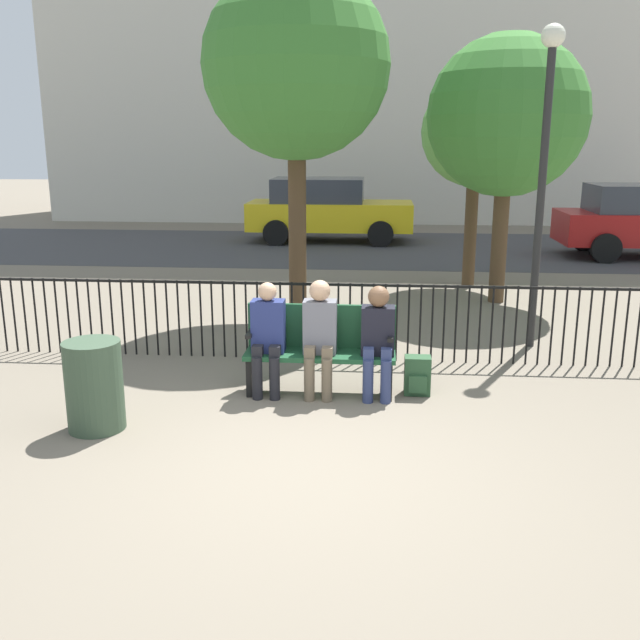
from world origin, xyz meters
TOP-DOWN VIEW (x-y plane):
  - ground_plane at (0.00, 0.00)m, footprint 80.00×80.00m
  - park_bench at (0.00, 1.82)m, footprint 1.57×0.45m
  - seated_person_0 at (-0.54, 1.69)m, footprint 0.34×0.39m
  - seated_person_1 at (-0.00, 1.69)m, footprint 0.34×0.39m
  - seated_person_2 at (0.60, 1.69)m, footprint 0.34×0.39m
  - backpack at (1.02, 1.80)m, footprint 0.27×0.23m
  - fence_railing at (-0.02, 2.94)m, footprint 9.01×0.03m
  - tree_0 at (2.53, 6.31)m, footprint 2.49×2.49m
  - tree_1 at (-0.59, 4.86)m, footprint 2.58×2.58m
  - tree_2 at (2.22, 7.59)m, footprint 1.88×1.88m
  - lamp_post at (2.57, 3.73)m, footprint 0.28×0.28m
  - street_surface at (0.00, 12.00)m, footprint 24.00×6.00m
  - parked_car_0 at (-0.77, 13.12)m, footprint 4.20×1.94m
  - trash_bin at (-1.98, 0.63)m, footprint 0.52×0.52m

SIDE VIEW (x-z plane):
  - ground_plane at x=0.00m, z-range 0.00..0.00m
  - street_surface at x=0.00m, z-range 0.00..0.01m
  - backpack at x=1.02m, z-range 0.00..0.40m
  - trash_bin at x=-1.98m, z-range 0.00..0.84m
  - park_bench at x=0.00m, z-range 0.03..0.95m
  - fence_railing at x=-0.02m, z-range 0.08..1.03m
  - seated_person_0 at x=-0.54m, z-range 0.07..1.26m
  - seated_person_2 at x=0.60m, z-range 0.08..1.25m
  - seated_person_1 at x=0.00m, z-range 0.08..1.30m
  - parked_car_0 at x=-0.77m, z-range 0.03..1.65m
  - lamp_post at x=2.57m, z-range 0.61..4.53m
  - tree_2 at x=2.22m, z-range 0.86..4.53m
  - tree_0 at x=2.53m, z-range 0.84..5.03m
  - tree_1 at x=-0.59m, z-range 1.13..6.01m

